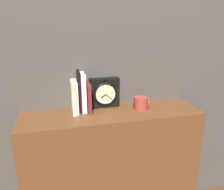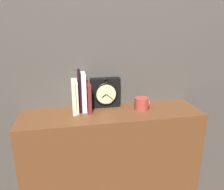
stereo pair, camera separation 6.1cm
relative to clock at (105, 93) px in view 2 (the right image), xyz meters
The scene contains 9 objects.
wall_back 0.33m from the clock, 71.80° to the left, with size 6.00×0.05×2.60m.
bookshelf 0.55m from the clock, 78.36° to the right, with size 1.11×0.30×0.89m.
clock is the anchor object (origin of this frame).
book_slot0_cream 0.21m from the clock, 168.44° to the right, with size 0.02×0.15×0.20m.
book_slot1_cream 0.19m from the clock, 168.90° to the right, with size 0.02×0.14×0.19m.
book_slot2_black 0.17m from the clock, behind, with size 0.01×0.11×0.25m.
book_slot3_white 0.15m from the clock, 168.96° to the right, with size 0.03×0.12×0.24m.
book_slot4_maroon 0.12m from the clock, 159.67° to the right, with size 0.02×0.15×0.18m.
mug 0.24m from the clock, 23.20° to the right, with size 0.09×0.09×0.08m.
Camera 2 is at (-0.24, -1.22, 1.40)m, focal length 35.00 mm.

